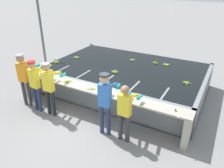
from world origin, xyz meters
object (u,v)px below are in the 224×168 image
(worker_3, at_px, (105,98))
(banana_bunch_floating_7, at_px, (166,65))
(knife_0, at_px, (176,112))
(support_post_left, at_px, (43,39))
(banana_bunch_floating_4, at_px, (57,62))
(banana_bunch_ledge_1, at_px, (68,81))
(worker_2, at_px, (49,84))
(banana_bunch_floating_3, at_px, (115,72))
(worker_1, at_px, (35,81))
(banana_bunch_floating_0, at_px, (49,66))
(banana_bunch_floating_6, at_px, (77,57))
(worker_4, at_px, (125,109))
(banana_bunch_ledge_0, at_px, (91,89))
(banana_bunch_floating_1, at_px, (155,63))
(worker_0, at_px, (24,75))
(banana_bunch_floating_2, at_px, (133,60))
(banana_bunch_floating_5, at_px, (187,83))

(worker_3, relative_size, banana_bunch_floating_7, 6.27)
(knife_0, bearing_deg, support_post_left, 164.55)
(banana_bunch_floating_4, xyz_separation_m, banana_bunch_ledge_1, (1.49, -1.18, 0.00))
(worker_2, xyz_separation_m, knife_0, (3.59, 0.48, -0.09))
(worker_2, distance_m, banana_bunch_floating_3, 2.25)
(worker_1, height_order, banana_bunch_floating_4, worker_1)
(banana_bunch_floating_0, xyz_separation_m, banana_bunch_floating_6, (0.31, 1.23, 0.00))
(worker_2, distance_m, banana_bunch_ledge_1, 0.60)
(worker_4, height_order, banana_bunch_floating_6, worker_4)
(worker_3, relative_size, banana_bunch_ledge_0, 6.88)
(banana_bunch_ledge_0, xyz_separation_m, knife_0, (2.45, -0.01, -0.01))
(banana_bunch_floating_0, height_order, banana_bunch_floating_4, same)
(worker_1, distance_m, support_post_left, 2.76)
(worker_1, xyz_separation_m, worker_3, (2.45, 0.02, 0.08))
(worker_3, relative_size, banana_bunch_floating_4, 6.22)
(banana_bunch_floating_1, xyz_separation_m, knife_0, (1.54, -2.98, -0.01))
(worker_0, xyz_separation_m, worker_1, (0.56, -0.07, -0.06))
(banana_bunch_floating_1, xyz_separation_m, support_post_left, (-4.28, -1.37, 0.66))
(banana_bunch_floating_1, relative_size, support_post_left, 0.09)
(worker_3, relative_size, banana_bunch_floating_1, 6.40)
(worker_0, bearing_deg, worker_2, -2.95)
(worker_1, relative_size, banana_bunch_floating_2, 5.95)
(worker_4, bearing_deg, support_post_left, 156.19)
(banana_bunch_ledge_0, bearing_deg, worker_0, -169.09)
(worker_3, relative_size, support_post_left, 0.55)
(worker_0, xyz_separation_m, banana_bunch_floating_3, (2.23, 1.89, -0.13))
(banana_bunch_floating_6, relative_size, banana_bunch_ledge_0, 1.10)
(worker_0, distance_m, banana_bunch_floating_1, 4.63)
(banana_bunch_floating_0, distance_m, banana_bunch_floating_6, 1.26)
(banana_bunch_floating_1, relative_size, banana_bunch_floating_3, 0.98)
(banana_bunch_floating_1, bearing_deg, banana_bunch_floating_7, 1.79)
(banana_bunch_floating_1, bearing_deg, worker_3, -92.47)
(banana_bunch_floating_4, xyz_separation_m, knife_0, (4.85, -1.25, -0.01))
(worker_1, relative_size, worker_3, 0.94)
(banana_bunch_ledge_1, bearing_deg, worker_4, -13.39)
(banana_bunch_floating_5, relative_size, banana_bunch_floating_7, 0.99)
(worker_2, relative_size, banana_bunch_floating_7, 6.01)
(worker_0, xyz_separation_m, banana_bunch_floating_1, (3.15, 3.39, -0.13))
(worker_4, bearing_deg, banana_bunch_ledge_0, 160.25)
(worker_0, relative_size, banana_bunch_floating_0, 6.19)
(worker_2, distance_m, banana_bunch_floating_0, 1.77)
(worker_3, height_order, banana_bunch_floating_4, worker_3)
(banana_bunch_floating_0, xyz_separation_m, knife_0, (4.82, -0.80, -0.01))
(banana_bunch_floating_1, bearing_deg, worker_1, -126.84)
(banana_bunch_ledge_0, bearing_deg, banana_bunch_floating_0, 161.65)
(banana_bunch_floating_6, bearing_deg, worker_2, -69.77)
(banana_bunch_floating_0, relative_size, banana_bunch_ledge_1, 1.00)
(banana_bunch_floating_2, bearing_deg, banana_bunch_ledge_0, -90.54)
(banana_bunch_floating_7, xyz_separation_m, support_post_left, (-4.69, -1.38, 0.66))
(banana_bunch_floating_0, xyz_separation_m, banana_bunch_floating_4, (-0.03, 0.45, 0.00))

